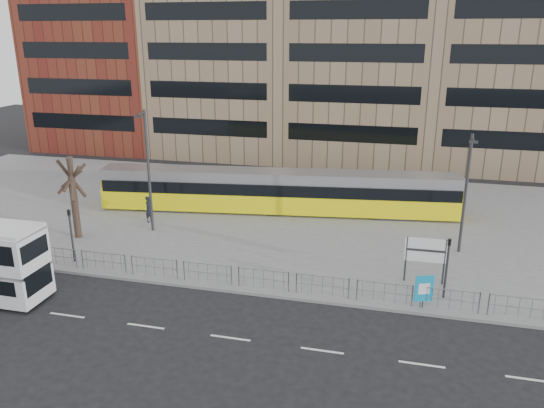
% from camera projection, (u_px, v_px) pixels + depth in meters
% --- Properties ---
extents(ground, '(120.00, 120.00, 0.00)m').
position_uv_depth(ground, '(218.00, 291.00, 27.04)').
color(ground, black).
rests_on(ground, ground).
extents(plaza, '(64.00, 24.00, 0.15)m').
position_uv_depth(plaza, '(273.00, 214.00, 38.09)').
color(plaza, slate).
rests_on(plaza, ground).
extents(kerb, '(64.00, 0.25, 0.17)m').
position_uv_depth(kerb, '(218.00, 289.00, 27.06)').
color(kerb, gray).
rests_on(kerb, ground).
extents(building_row, '(70.40, 18.40, 31.20)m').
position_uv_depth(building_row, '(340.00, 28.00, 54.30)').
color(building_row, brown).
rests_on(building_row, ground).
extents(pedestrian_barrier, '(32.07, 0.07, 1.10)m').
position_uv_depth(pedestrian_barrier, '(258.00, 273.00, 26.74)').
color(pedestrian_barrier, gray).
rests_on(pedestrian_barrier, plaza).
extents(road_markings, '(62.00, 0.12, 0.01)m').
position_uv_depth(road_markings, '(209.00, 335.00, 23.12)').
color(road_markings, white).
rests_on(road_markings, ground).
extents(tram, '(25.68, 5.76, 3.02)m').
position_uv_depth(tram, '(278.00, 191.00, 38.08)').
color(tram, '#FFF10D').
rests_on(tram, plaza).
extents(station_sign, '(2.13, 0.15, 2.45)m').
position_uv_depth(station_sign, '(426.00, 252.00, 27.12)').
color(station_sign, '#2D2D30').
rests_on(station_sign, plaza).
extents(ad_panel, '(0.85, 0.34, 1.64)m').
position_uv_depth(ad_panel, '(424.00, 289.00, 24.84)').
color(ad_panel, '#2D2D30').
rests_on(ad_panel, plaza).
extents(pedestrian, '(0.54, 0.72, 1.81)m').
position_uv_depth(pedestrian, '(149.00, 209.00, 36.18)').
color(pedestrian, black).
rests_on(pedestrian, plaza).
extents(traffic_light_west, '(0.22, 0.24, 3.10)m').
position_uv_depth(traffic_light_west, '(71.00, 229.00, 29.57)').
color(traffic_light_west, '#2D2D30').
rests_on(traffic_light_west, plaza).
extents(traffic_light_east, '(0.19, 0.22, 3.10)m').
position_uv_depth(traffic_light_east, '(447.00, 261.00, 25.45)').
color(traffic_light_east, '#2D2D30').
rests_on(traffic_light_east, plaza).
extents(lamp_post_west, '(0.45, 1.04, 7.90)m').
position_uv_depth(lamp_post_west, '(148.00, 167.00, 33.50)').
color(lamp_post_west, '#2D2D30').
rests_on(lamp_post_west, plaza).
extents(lamp_post_east, '(0.45, 1.04, 7.07)m').
position_uv_depth(lamp_post_east, '(466.00, 189.00, 30.25)').
color(lamp_post_east, '#2D2D30').
rests_on(lamp_post_east, plaza).
extents(bare_tree, '(4.75, 4.75, 7.60)m').
position_uv_depth(bare_tree, '(69.00, 153.00, 32.06)').
color(bare_tree, black).
rests_on(bare_tree, plaza).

